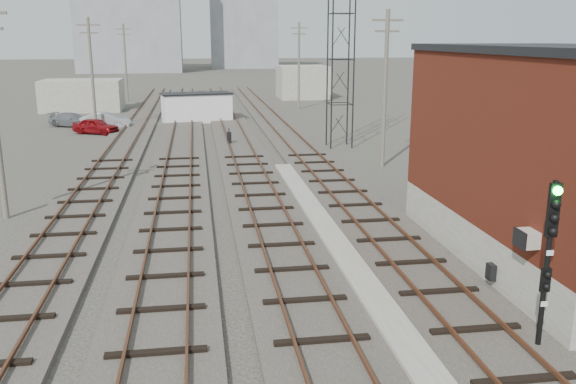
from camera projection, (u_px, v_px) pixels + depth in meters
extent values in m
plane|color=#282621|center=(237.00, 108.00, 66.04)|extent=(320.00, 320.00, 0.00)
cube|color=#332D28|center=(288.00, 137.00, 46.25)|extent=(3.20, 90.00, 0.20)
cube|color=#4C2816|center=(279.00, 134.00, 46.09)|extent=(0.07, 90.00, 0.12)
cube|color=#4C2816|center=(298.00, 134.00, 46.30)|extent=(0.07, 90.00, 0.12)
cube|color=#332D28|center=(236.00, 138.00, 45.67)|extent=(3.20, 90.00, 0.20)
cube|color=#4C2816|center=(226.00, 136.00, 45.51)|extent=(0.07, 90.00, 0.12)
cube|color=#4C2816|center=(245.00, 135.00, 45.72)|extent=(0.07, 90.00, 0.12)
cube|color=#332D28|center=(182.00, 140.00, 45.10)|extent=(3.20, 90.00, 0.20)
cube|color=#4C2816|center=(172.00, 137.00, 44.94)|extent=(0.07, 90.00, 0.12)
cube|color=#4C2816|center=(191.00, 136.00, 45.14)|extent=(0.07, 90.00, 0.12)
cube|color=#332D28|center=(126.00, 141.00, 44.52)|extent=(3.20, 90.00, 0.20)
cube|color=#4C2816|center=(116.00, 138.00, 44.36)|extent=(0.07, 90.00, 0.12)
cube|color=#4C2816|center=(136.00, 138.00, 44.56)|extent=(0.07, 90.00, 0.12)
cube|color=gray|center=(337.00, 247.00, 22.00)|extent=(0.90, 28.00, 0.26)
cube|color=gray|center=(549.00, 239.00, 20.94)|extent=(6.00, 12.00, 1.50)
cube|color=#592014|center=(560.00, 138.00, 20.08)|extent=(6.00, 12.00, 5.50)
cube|color=black|center=(570.00, 49.00, 19.38)|extent=(6.20, 12.20, 0.25)
cube|color=beige|center=(527.00, 238.00, 16.27)|extent=(0.45, 0.62, 0.45)
cube|color=black|center=(491.00, 272.00, 18.64)|extent=(0.20, 0.35, 0.50)
cylinder|color=black|center=(333.00, 37.00, 40.20)|extent=(0.10, 0.10, 15.00)
cylinder|color=black|center=(355.00, 37.00, 40.42)|extent=(0.10, 0.10, 15.00)
cylinder|color=black|center=(328.00, 37.00, 41.64)|extent=(0.10, 0.10, 15.00)
cylinder|color=black|center=(349.00, 37.00, 41.85)|extent=(0.10, 0.10, 15.00)
cylinder|color=#595147|center=(92.00, 75.00, 48.75)|extent=(0.24, 0.24, 9.00)
cube|color=#595147|center=(88.00, 25.00, 47.78)|extent=(1.80, 0.12, 0.12)
cube|color=#595147|center=(89.00, 33.00, 47.93)|extent=(1.40, 0.12, 0.12)
cylinder|color=#595147|center=(125.00, 63.00, 72.70)|extent=(0.24, 0.24, 9.00)
cube|color=#595147|center=(123.00, 29.00, 71.74)|extent=(1.80, 0.12, 0.12)
cube|color=#595147|center=(124.00, 34.00, 71.89)|extent=(1.40, 0.12, 0.12)
cylinder|color=#595147|center=(385.00, 90.00, 35.20)|extent=(0.24, 0.24, 9.00)
cube|color=#595147|center=(388.00, 20.00, 34.24)|extent=(1.80, 0.12, 0.12)
cube|color=#595147|center=(387.00, 31.00, 34.39)|extent=(1.40, 0.12, 0.12)
cylinder|color=#595147|center=(299.00, 66.00, 63.95)|extent=(0.24, 0.24, 9.00)
cube|color=#595147|center=(299.00, 28.00, 62.99)|extent=(1.80, 0.12, 0.12)
cube|color=#595147|center=(299.00, 34.00, 63.14)|extent=(1.40, 0.12, 0.12)
cube|color=gray|center=(128.00, 1.00, 131.60)|extent=(22.00, 14.00, 30.00)
cube|color=gray|center=(243.00, 14.00, 150.22)|extent=(16.00, 12.00, 26.00)
cube|color=gray|center=(82.00, 95.00, 63.33)|extent=(8.00, 5.00, 3.20)
cube|color=gray|center=(303.00, 82.00, 76.43)|extent=(6.00, 6.00, 4.00)
cube|color=gray|center=(537.00, 349.00, 14.92)|extent=(0.40, 0.40, 0.10)
cylinder|color=black|center=(546.00, 269.00, 14.40)|extent=(0.13, 0.13, 4.31)
cube|color=black|center=(553.00, 210.00, 14.02)|extent=(0.28, 0.10, 1.29)
sphere|color=#0CE533|center=(558.00, 191.00, 13.81)|extent=(0.22, 0.22, 0.22)
sphere|color=black|center=(556.00, 204.00, 13.89)|extent=(0.22, 0.22, 0.22)
sphere|color=black|center=(555.00, 218.00, 13.97)|extent=(0.22, 0.22, 0.22)
sphere|color=black|center=(553.00, 231.00, 14.05)|extent=(0.22, 0.22, 0.22)
cube|color=black|center=(545.00, 280.00, 14.44)|extent=(0.24, 0.09, 0.59)
cube|color=white|center=(550.00, 253.00, 14.21)|extent=(0.17, 0.02, 0.13)
cube|color=white|center=(544.00, 304.00, 14.53)|extent=(0.17, 0.02, 0.13)
cube|color=black|center=(229.00, 138.00, 42.95)|extent=(0.32, 0.32, 0.90)
cylinder|color=black|center=(229.00, 130.00, 42.81)|extent=(0.07, 0.07, 0.27)
cube|color=white|center=(197.00, 108.00, 54.98)|extent=(6.39, 3.57, 2.51)
cube|color=black|center=(196.00, 93.00, 54.66)|extent=(6.62, 3.80, 0.12)
imported|color=maroon|center=(96.00, 126.00, 48.31)|extent=(3.94, 2.93, 1.25)
imported|color=#AAADB2|center=(106.00, 121.00, 51.18)|extent=(4.16, 1.72, 1.34)
imported|color=slate|center=(72.00, 120.00, 52.22)|extent=(4.37, 3.24, 1.18)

